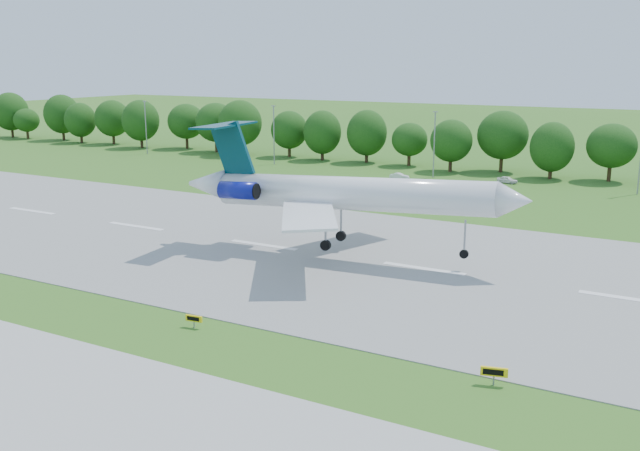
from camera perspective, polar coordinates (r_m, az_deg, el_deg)
The scene contains 9 objects.
ground at distance 53.95m, azimuth -1.40°, elevation -10.19°, with size 600.00×600.00×0.00m, color #2F681B.
runway at distance 75.28m, azimuth 8.29°, elevation -3.46°, with size 400.00×45.00×0.08m, color gray.
tree_line at distance 137.84m, azimuth 18.45°, elevation 6.14°, with size 288.40×8.40×10.40m.
light_poles at distance 128.58m, azimuth 16.50°, elevation 5.88°, with size 175.90×0.25×12.19m.
airliner at distance 77.57m, azimuth 1.18°, elevation 2.74°, with size 39.59×28.70×13.34m.
taxi_sign_left at distance 59.38m, azimuth -10.06°, elevation -7.35°, with size 1.51×0.36×1.06m.
taxi_sign_centre at distance 50.06m, azimuth 13.76°, elevation -11.33°, with size 1.81×0.64×1.28m.
service_vehicle_a at distance 131.24m, azimuth 6.37°, elevation 3.93°, with size 1.22×3.49×1.15m, color white.
service_vehicle_b at distance 130.63m, azimuth 14.75°, elevation 3.56°, with size 1.44×3.59×1.22m, color white.
Camera 1 is at (25.19, -42.67, 21.34)m, focal length 40.00 mm.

